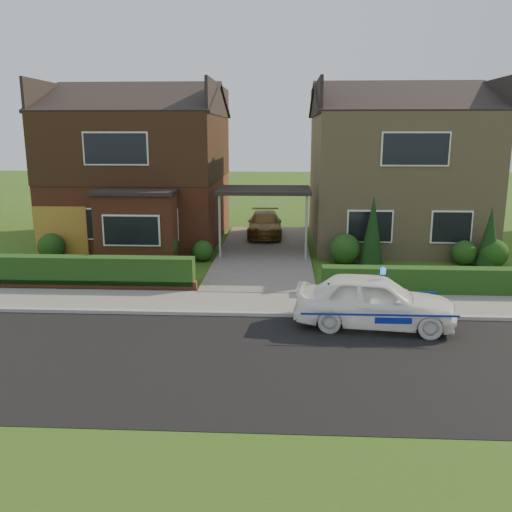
{
  "coord_description": "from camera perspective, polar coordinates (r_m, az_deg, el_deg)",
  "views": [
    {
      "loc": [
        0.84,
        -11.3,
        5.03
      ],
      "look_at": [
        0.06,
        3.5,
        1.63
      ],
      "focal_mm": 38.0,
      "sensor_mm": 36.0,
      "label": 1
    }
  ],
  "objects": [
    {
      "name": "house_left",
      "position": [
        26.09,
        -11.86,
        9.97
      ],
      "size": [
        7.5,
        9.53,
        7.25
      ],
      "color": "brown",
      "rests_on": "ground"
    },
    {
      "name": "conifer_a",
      "position": [
        21.11,
        12.15,
        2.44
      ],
      "size": [
        0.9,
        0.9,
        2.6
      ],
      "primitive_type": "cone",
      "color": "black",
      "rests_on": "ground"
    },
    {
      "name": "driveway",
      "position": [
        22.86,
        0.85,
        0.36
      ],
      "size": [
        3.8,
        12.0,
        0.12
      ],
      "primitive_type": "cube",
      "color": "#666059",
      "rests_on": "ground"
    },
    {
      "name": "sidewalk",
      "position": [
        16.21,
        -0.09,
        -4.98
      ],
      "size": [
        60.0,
        2.0,
        0.1
      ],
      "primitive_type": "cube",
      "color": "slate",
      "rests_on": "ground"
    },
    {
      "name": "kerb",
      "position": [
        15.21,
        -0.31,
        -6.16
      ],
      "size": [
        60.0,
        0.16,
        0.12
      ],
      "primitive_type": "cube",
      "color": "#9E9993",
      "rests_on": "ground"
    },
    {
      "name": "potted_plant_a",
      "position": [
        19.8,
        -22.24,
        -1.66
      ],
      "size": [
        0.47,
        0.39,
        0.76
      ],
      "primitive_type": "imported",
      "rotation": [
        0.0,
        0.0,
        -0.33
      ],
      "color": "gray",
      "rests_on": "ground"
    },
    {
      "name": "shrub_left_near",
      "position": [
        21.65,
        -5.65,
        0.55
      ],
      "size": [
        0.84,
        0.84,
        0.84
      ],
      "primitive_type": "sphere",
      "color": "#133D14",
      "rests_on": "ground"
    },
    {
      "name": "conifer_b",
      "position": [
        22.27,
        23.38,
        1.68
      ],
      "size": [
        0.9,
        0.9,
        2.2
      ],
      "primitive_type": "cone",
      "color": "black",
      "rests_on": "ground"
    },
    {
      "name": "potted_plant_c",
      "position": [
        19.54,
        -19.48,
        -1.64
      ],
      "size": [
        0.45,
        0.45,
        0.74
      ],
      "primitive_type": "imported",
      "rotation": [
        0.0,
        0.0,
        1.66
      ],
      "color": "gray",
      "rests_on": "ground"
    },
    {
      "name": "carport_link",
      "position": [
        22.4,
        0.87,
        6.83
      ],
      "size": [
        3.8,
        3.0,
        2.77
      ],
      "color": "black",
      "rests_on": "ground"
    },
    {
      "name": "ground",
      "position": [
        12.4,
        -1.14,
        -11.02
      ],
      "size": [
        120.0,
        120.0,
        0.0
      ],
      "primitive_type": "plane",
      "color": "#295516",
      "rests_on": "ground"
    },
    {
      "name": "shrub_right_near",
      "position": [
        21.3,
        9.32,
        0.74
      ],
      "size": [
        1.2,
        1.2,
        1.2
      ],
      "primitive_type": "sphere",
      "color": "#133D14",
      "rests_on": "ground"
    },
    {
      "name": "hedge_right",
      "position": [
        18.09,
        18.86,
        -3.95
      ],
      "size": [
        7.5,
        0.55,
        0.8
      ],
      "primitive_type": "cube",
      "color": "#133D14",
      "rests_on": "ground"
    },
    {
      "name": "road",
      "position": [
        12.4,
        -1.14,
        -11.02
      ],
      "size": [
        60.0,
        6.0,
        0.02
      ],
      "primitive_type": "cube",
      "color": "black",
      "rests_on": "ground"
    },
    {
      "name": "shrub_left_mid",
      "position": [
        21.61,
        -9.98,
        1.05
      ],
      "size": [
        1.32,
        1.32,
        1.32
      ],
      "primitive_type": "sphere",
      "color": "#133D14",
      "rests_on": "ground"
    },
    {
      "name": "driveway_car",
      "position": [
        26.18,
        0.93,
        3.38
      ],
      "size": [
        1.72,
        4.0,
        1.15
      ],
      "primitive_type": "imported",
      "rotation": [
        0.0,
        0.0,
        0.03
      ],
      "color": "brown",
      "rests_on": "driveway"
    },
    {
      "name": "shrub_right_far",
      "position": [
        22.45,
        23.73,
        0.27
      ],
      "size": [
        1.08,
        1.08,
        1.08
      ],
      "primitive_type": "sphere",
      "color": "#133D14",
      "rests_on": "ground"
    },
    {
      "name": "house_right",
      "position": [
        25.81,
        14.3,
        9.49
      ],
      "size": [
        7.5,
        8.06,
        7.25
      ],
      "color": "#9E8661",
      "rests_on": "ground"
    },
    {
      "name": "shrub_left_far",
      "position": [
        23.24,
        -20.73,
        0.93
      ],
      "size": [
        1.08,
        1.08,
        1.08
      ],
      "primitive_type": "sphere",
      "color": "#133D14",
      "rests_on": "ground"
    },
    {
      "name": "police_car",
      "position": [
        14.56,
        12.34,
        -4.66
      ],
      "size": [
        3.82,
        4.33,
        1.58
      ],
      "rotation": [
        0.0,
        0.0,
        1.45
      ],
      "color": "white",
      "rests_on": "ground"
    },
    {
      "name": "potted_plant_b",
      "position": [
        18.67,
        -7.38,
        -1.78
      ],
      "size": [
        0.47,
        0.46,
        0.66
      ],
      "primitive_type": "imported",
      "rotation": [
        0.0,
        0.0,
        0.74
      ],
      "color": "gray",
      "rests_on": "ground"
    },
    {
      "name": "dwarf_wall",
      "position": [
        18.53,
        -18.12,
        -2.92
      ],
      "size": [
        7.7,
        0.25,
        0.36
      ],
      "primitive_type": "cube",
      "color": "brown",
      "rests_on": "ground"
    },
    {
      "name": "hedge_left",
      "position": [
        18.71,
        -17.92,
        -3.33
      ],
      "size": [
        7.5,
        0.55,
        0.9
      ],
      "primitive_type": "cube",
      "color": "#133D14",
      "rests_on": "ground"
    },
    {
      "name": "garage_door",
      "position": [
        23.46,
        -19.83,
        2.38
      ],
      "size": [
        2.2,
        0.1,
        2.1
      ],
      "primitive_type": "cube",
      "color": "#8D5E1E",
      "rests_on": "ground"
    },
    {
      "name": "shrub_right_mid",
      "position": [
        22.4,
        21.06,
        0.32
      ],
      "size": [
        0.96,
        0.96,
        0.96
      ],
      "primitive_type": "sphere",
      "color": "#133D14",
      "rests_on": "ground"
    }
  ]
}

